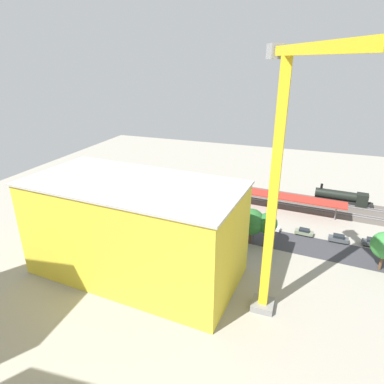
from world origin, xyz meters
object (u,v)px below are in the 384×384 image
object	(u,v)px
parked_car_5	(210,217)
traffic_light	(254,227)
tower_crane	(280,178)
street_tree_0	(122,202)
street_tree_1	(152,208)
street_tree_2	(267,223)
freight_coach_far	(179,179)
street_tree_5	(140,207)
parked_car_0	(372,243)
box_truck_0	(220,239)
platform_canopy_near	(249,191)
locomotive	(344,197)
construction_building	(135,230)
box_truck_1	(209,240)
parked_car_3	(271,227)
street_tree_3	(251,222)
parked_car_1	(338,239)
parked_car_2	(304,232)
parked_car_4	(239,223)

from	to	relation	value
parked_car_5	traffic_light	size ratio (longest dim) A/B	0.70
tower_crane	street_tree_0	xyz separation A→B (m)	(39.89, -22.10, -18.82)
parked_car_5	street_tree_1	bearing A→B (deg)	37.17
street_tree_1	street_tree_2	distance (m)	27.62
freight_coach_far	street_tree_1	world-z (taller)	street_tree_1
freight_coach_far	street_tree_5	distance (m)	26.51
tower_crane	parked_car_0	bearing A→B (deg)	-122.80
parked_car_5	box_truck_0	xyz separation A→B (m)	(-5.84, 11.43, 0.80)
platform_canopy_near	locomotive	world-z (taller)	locomotive
parked_car_0	tower_crane	xyz separation A→B (m)	(19.30, 29.94, 23.08)
construction_building	box_truck_1	world-z (taller)	construction_building
tower_crane	traffic_light	size ratio (longest dim) A/B	5.85
freight_coach_far	tower_crane	distance (m)	62.82
parked_car_3	street_tree_3	distance (m)	9.91
street_tree_5	locomotive	bearing A→B (deg)	-146.74
parked_car_1	street_tree_2	world-z (taller)	street_tree_2
construction_building	parked_car_2	bearing A→B (deg)	-134.93
parked_car_4	construction_building	world-z (taller)	construction_building
parked_car_1	parked_car_4	xyz separation A→B (m)	(23.28, -0.18, -0.02)
parked_car_3	street_tree_5	xyz separation A→B (m)	(31.44, 8.31, 4.03)
parked_car_0	parked_car_2	size ratio (longest dim) A/B	0.98
platform_canopy_near	tower_crane	world-z (taller)	tower_crane
parked_car_0	street_tree_1	world-z (taller)	street_tree_1
parked_car_5	traffic_light	xyz separation A→B (m)	(-12.83, 8.76, 3.82)
parked_car_2	street_tree_5	distance (m)	40.39
parked_car_3	traffic_light	distance (m)	9.71
locomotive	traffic_light	size ratio (longest dim) A/B	2.26
locomotive	street_tree_3	size ratio (longest dim) A/B	1.89
construction_building	street_tree_3	distance (m)	26.48
parked_car_0	parked_car_3	distance (m)	22.39
tower_crane	street_tree_3	distance (m)	29.41
parked_car_3	box_truck_0	size ratio (longest dim) A/B	0.48
parked_car_4	street_tree_3	bearing A→B (deg)	119.24
parked_car_3	parked_car_4	xyz separation A→B (m)	(7.91, 0.29, -0.02)
platform_canopy_near	locomotive	distance (m)	28.13
street_tree_2	parked_car_3	bearing A→B (deg)	-91.87
street_tree_5	platform_canopy_near	bearing A→B (deg)	-137.49
street_tree_1	street_tree_5	xyz separation A→B (m)	(3.60, -0.56, -0.53)
platform_canopy_near	freight_coach_far	world-z (taller)	freight_coach_far
parked_car_1	box_truck_0	world-z (taller)	box_truck_0
parked_car_0	street_tree_5	bearing A→B (deg)	8.88
platform_canopy_near	street_tree_1	distance (m)	29.58
parked_car_4	street_tree_0	xyz separation A→B (m)	(28.89, 7.45, 4.32)
street_tree_1	locomotive	bearing A→B (deg)	-144.25
freight_coach_far	traffic_light	world-z (taller)	traffic_light
tower_crane	street_tree_3	size ratio (longest dim) A/B	4.88
traffic_light	parked_car_0	bearing A→B (deg)	-161.33
parked_car_3	tower_crane	world-z (taller)	tower_crane
platform_canopy_near	parked_car_5	xyz separation A→B (m)	(7.64, 12.79, -3.52)
construction_building	street_tree_2	distance (m)	29.21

